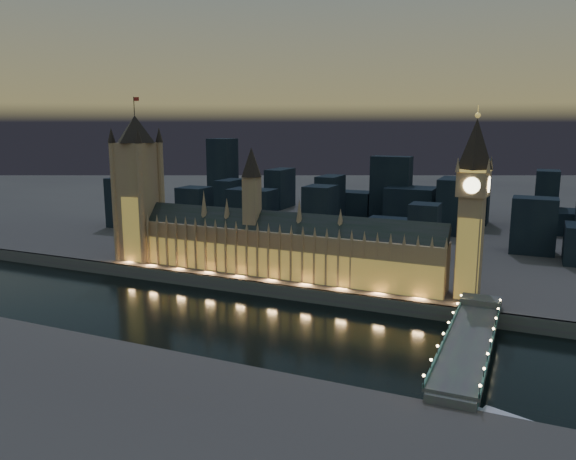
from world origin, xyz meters
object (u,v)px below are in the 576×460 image
at_px(elizabeth_tower, 473,193).
at_px(river_boat, 512,426).
at_px(palace_of_westminster, 280,246).
at_px(westminster_bridge, 469,346).
at_px(victoria_tower, 138,180).

height_order(elizabeth_tower, river_boat, elizabeth_tower).
bearing_deg(palace_of_westminster, river_boat, -40.39).
height_order(elizabeth_tower, westminster_bridge, elizabeth_tower).
relative_size(elizabeth_tower, westminster_bridge, 0.90).
distance_m(westminster_bridge, river_boat, 58.06).
bearing_deg(palace_of_westminster, elizabeth_tower, 0.09).
height_order(westminster_bridge, river_boat, westminster_bridge).
bearing_deg(river_boat, palace_of_westminster, 139.61).
bearing_deg(victoria_tower, river_boat, -25.87).
relative_size(palace_of_westminster, river_boat, 5.11).
bearing_deg(river_boat, westminster_bridge, 110.21).
relative_size(victoria_tower, elizabeth_tower, 1.08).
bearing_deg(victoria_tower, palace_of_westminster, -0.09).
distance_m(palace_of_westminster, westminster_bridge, 138.47).
xyz_separation_m(victoria_tower, westminster_bridge, (226.87, -65.36, -56.14)).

